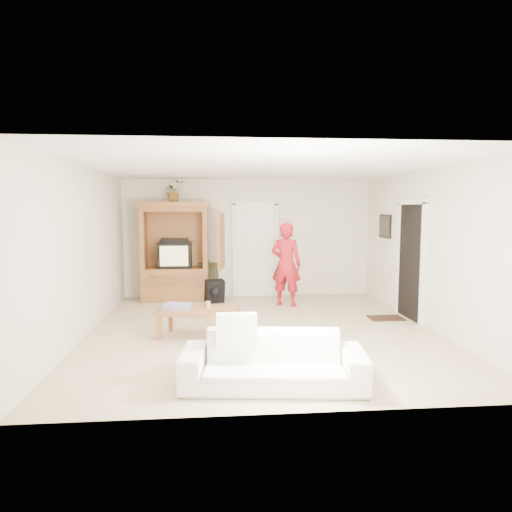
% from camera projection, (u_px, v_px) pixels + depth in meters
% --- Properties ---
extents(floor, '(6.00, 6.00, 0.00)m').
position_uv_depth(floor, '(262.00, 331.00, 7.36)').
color(floor, tan).
rests_on(floor, ground).
extents(ceiling, '(6.00, 6.00, 0.00)m').
position_uv_depth(ceiling, '(262.00, 167.00, 7.09)').
color(ceiling, white).
rests_on(ceiling, floor).
extents(wall_back, '(5.50, 0.00, 5.50)m').
position_uv_depth(wall_back, '(248.00, 238.00, 10.20)').
color(wall_back, silver).
rests_on(wall_back, floor).
extents(wall_front, '(5.50, 0.00, 5.50)m').
position_uv_depth(wall_front, '(295.00, 280.00, 4.25)').
color(wall_front, silver).
rests_on(wall_front, floor).
extents(wall_left, '(0.00, 6.00, 6.00)m').
position_uv_depth(wall_left, '(84.00, 252.00, 6.98)').
color(wall_left, silver).
rests_on(wall_left, floor).
extents(wall_right, '(0.00, 6.00, 6.00)m').
position_uv_depth(wall_right, '(429.00, 249.00, 7.47)').
color(wall_right, silver).
rests_on(wall_right, floor).
extents(armoire, '(1.82, 1.14, 2.10)m').
position_uv_depth(armoire, '(176.00, 258.00, 9.76)').
color(armoire, '#915C2C').
rests_on(armoire, floor).
extents(door_back, '(0.85, 0.05, 2.04)m').
position_uv_depth(door_back, '(255.00, 251.00, 10.21)').
color(door_back, white).
rests_on(door_back, floor).
extents(doorway_right, '(0.05, 0.90, 2.04)m').
position_uv_depth(doorway_right, '(411.00, 262.00, 8.09)').
color(doorway_right, black).
rests_on(doorway_right, floor).
extents(framed_picture, '(0.03, 0.60, 0.48)m').
position_uv_depth(framed_picture, '(385.00, 226.00, 9.32)').
color(framed_picture, black).
rests_on(framed_picture, wall_right).
extents(doormat, '(0.60, 0.40, 0.02)m').
position_uv_depth(doormat, '(386.00, 318.00, 8.16)').
color(doormat, '#382316').
rests_on(doormat, floor).
extents(plant, '(0.53, 0.52, 0.44)m').
position_uv_depth(plant, '(174.00, 191.00, 9.58)').
color(plant, '#4C7238').
rests_on(plant, armoire).
extents(man, '(0.73, 0.62, 1.69)m').
position_uv_depth(man, '(286.00, 264.00, 9.18)').
color(man, '#AA1622').
rests_on(man, floor).
extents(sofa, '(2.09, 1.00, 0.59)m').
position_uv_depth(sofa, '(273.00, 360.00, 5.03)').
color(sofa, white).
rests_on(sofa, floor).
extents(coffee_table, '(1.31, 0.93, 0.44)m').
position_uv_depth(coffee_table, '(197.00, 312.00, 6.95)').
color(coffee_table, brown).
rests_on(coffee_table, floor).
extents(towel, '(0.44, 0.37, 0.08)m').
position_uv_depth(towel, '(177.00, 306.00, 6.92)').
color(towel, '#D3468F').
rests_on(towel, coffee_table).
extents(candle, '(0.08, 0.08, 0.10)m').
position_uv_depth(candle, '(208.00, 304.00, 7.01)').
color(candle, tan).
rests_on(candle, coffee_table).
extents(backpack_black, '(0.42, 0.32, 0.47)m').
position_uv_depth(backpack_black, '(215.00, 292.00, 9.50)').
color(backpack_black, black).
rests_on(backpack_black, floor).
extents(backpack_olive, '(0.46, 0.38, 0.76)m').
position_uv_depth(backpack_olive, '(208.00, 280.00, 10.07)').
color(backpack_olive, '#47442B').
rests_on(backpack_olive, floor).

